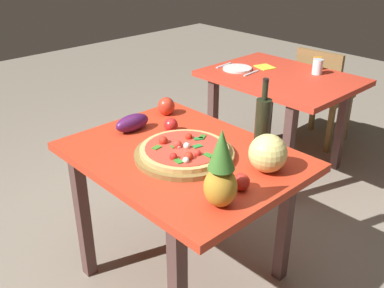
{
  "coord_description": "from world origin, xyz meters",
  "views": [
    {
      "loc": [
        1.41,
        -1.27,
        1.75
      ],
      "look_at": [
        0.03,
        0.03,
        0.82
      ],
      "focal_mm": 41.31,
      "sensor_mm": 36.0,
      "label": 1
    }
  ],
  "objects_px": {
    "pizza_board": "(184,154)",
    "drinking_glass_juice": "(317,63)",
    "tomato_near_board": "(171,125)",
    "pizza": "(184,149)",
    "eggplant": "(132,123)",
    "pineapple_left": "(221,173)",
    "bell_pepper": "(166,106)",
    "napkin_folded": "(265,67)",
    "display_table": "(183,171)",
    "knife_utensil": "(251,73)",
    "melon": "(268,153)",
    "drinking_glass_water": "(318,67)",
    "background_table": "(280,89)",
    "dining_chair": "(321,92)",
    "wine_bottle": "(263,121)",
    "fork_utensil": "(224,65)",
    "tomato_beside_pepper": "(241,182)",
    "dinner_plate": "(237,69)"
  },
  "relations": [
    {
      "from": "tomato_near_board",
      "to": "knife_utensil",
      "type": "xyz_separation_m",
      "value": [
        -0.37,
        1.11,
        -0.03
      ]
    },
    {
      "from": "tomato_beside_pepper",
      "to": "wine_bottle",
      "type": "bearing_deg",
      "value": 117.83
    },
    {
      "from": "background_table",
      "to": "drinking_glass_water",
      "type": "height_order",
      "value": "drinking_glass_water"
    },
    {
      "from": "dining_chair",
      "to": "melon",
      "type": "bearing_deg",
      "value": 109.33
    },
    {
      "from": "pizza",
      "to": "napkin_folded",
      "type": "relative_size",
      "value": 3.02
    },
    {
      "from": "tomato_beside_pepper",
      "to": "tomato_near_board",
      "type": "bearing_deg",
      "value": 165.13
    },
    {
      "from": "dining_chair",
      "to": "melon",
      "type": "distance_m",
      "value": 2.03
    },
    {
      "from": "background_table",
      "to": "pizza_board",
      "type": "xyz_separation_m",
      "value": [
        0.45,
        -1.38,
        0.12
      ]
    },
    {
      "from": "drinking_glass_juice",
      "to": "drinking_glass_water",
      "type": "height_order",
      "value": "drinking_glass_water"
    },
    {
      "from": "pizza_board",
      "to": "dinner_plate",
      "type": "distance_m",
      "value": 1.47
    },
    {
      "from": "napkin_folded",
      "to": "pizza_board",
      "type": "bearing_deg",
      "value": -65.62
    },
    {
      "from": "pizza_board",
      "to": "drinking_glass_juice",
      "type": "bearing_deg",
      "value": 101.81
    },
    {
      "from": "knife_utensil",
      "to": "napkin_folded",
      "type": "height_order",
      "value": "knife_utensil"
    },
    {
      "from": "pizza",
      "to": "dinner_plate",
      "type": "height_order",
      "value": "pizza"
    },
    {
      "from": "pizza",
      "to": "dinner_plate",
      "type": "relative_size",
      "value": 1.92
    },
    {
      "from": "tomato_beside_pepper",
      "to": "dinner_plate",
      "type": "xyz_separation_m",
      "value": [
        -1.14,
        1.28,
        -0.03
      ]
    },
    {
      "from": "wine_bottle",
      "to": "fork_utensil",
      "type": "bearing_deg",
      "value": 140.62
    },
    {
      "from": "drinking_glass_juice",
      "to": "napkin_folded",
      "type": "distance_m",
      "value": 0.39
    },
    {
      "from": "napkin_folded",
      "to": "display_table",
      "type": "bearing_deg",
      "value": -66.42
    },
    {
      "from": "pineapple_left",
      "to": "tomato_near_board",
      "type": "xyz_separation_m",
      "value": [
        -0.65,
        0.31,
        -0.11
      ]
    },
    {
      "from": "eggplant",
      "to": "bell_pepper",
      "type": "bearing_deg",
      "value": 100.27
    },
    {
      "from": "melon",
      "to": "bell_pepper",
      "type": "height_order",
      "value": "melon"
    },
    {
      "from": "fork_utensil",
      "to": "knife_utensil",
      "type": "xyz_separation_m",
      "value": [
        0.28,
        0.0,
        0.0
      ]
    },
    {
      "from": "melon",
      "to": "knife_utensil",
      "type": "distance_m",
      "value": 1.45
    },
    {
      "from": "pizza",
      "to": "wine_bottle",
      "type": "xyz_separation_m",
      "value": [
        0.17,
        0.37,
        0.09
      ]
    },
    {
      "from": "drinking_glass_water",
      "to": "tomato_beside_pepper",
      "type": "bearing_deg",
      "value": -67.71
    },
    {
      "from": "tomato_near_board",
      "to": "background_table",
      "type": "bearing_deg",
      "value": 98.63
    },
    {
      "from": "pizza",
      "to": "drinking_glass_juice",
      "type": "xyz_separation_m",
      "value": [
        -0.36,
        1.7,
        0.01
      ]
    },
    {
      "from": "dining_chair",
      "to": "eggplant",
      "type": "distance_m",
      "value": 2.03
    },
    {
      "from": "bell_pepper",
      "to": "tomato_near_board",
      "type": "height_order",
      "value": "bell_pepper"
    },
    {
      "from": "drinking_glass_water",
      "to": "fork_utensil",
      "type": "distance_m",
      "value": 0.71
    },
    {
      "from": "pizza_board",
      "to": "tomato_near_board",
      "type": "xyz_separation_m",
      "value": [
        -0.26,
        0.14,
        0.02
      ]
    },
    {
      "from": "melon",
      "to": "drinking_glass_water",
      "type": "relative_size",
      "value": 1.56
    },
    {
      "from": "pizza_board",
      "to": "drinking_glass_water",
      "type": "distance_m",
      "value": 1.62
    },
    {
      "from": "drinking_glass_juice",
      "to": "eggplant",
      "type": "bearing_deg",
      "value": -91.87
    },
    {
      "from": "background_table",
      "to": "drinking_glass_juice",
      "type": "height_order",
      "value": "drinking_glass_juice"
    },
    {
      "from": "display_table",
      "to": "napkin_folded",
      "type": "distance_m",
      "value": 1.56
    },
    {
      "from": "background_table",
      "to": "pizza_board",
      "type": "distance_m",
      "value": 1.45
    },
    {
      "from": "eggplant",
      "to": "tomato_near_board",
      "type": "xyz_separation_m",
      "value": [
        0.15,
        0.14,
        -0.01
      ]
    },
    {
      "from": "dinner_plate",
      "to": "pizza",
      "type": "bearing_deg",
      "value": -58.53
    },
    {
      "from": "display_table",
      "to": "dinner_plate",
      "type": "xyz_separation_m",
      "value": [
        -0.73,
        1.23,
        0.11
      ]
    },
    {
      "from": "pizza",
      "to": "eggplant",
      "type": "bearing_deg",
      "value": 179.55
    },
    {
      "from": "drinking_glass_juice",
      "to": "pizza_board",
      "type": "bearing_deg",
      "value": -78.19
    },
    {
      "from": "wine_bottle",
      "to": "tomato_near_board",
      "type": "height_order",
      "value": "wine_bottle"
    },
    {
      "from": "display_table",
      "to": "drinking_glass_water",
      "type": "height_order",
      "value": "drinking_glass_water"
    },
    {
      "from": "drinking_glass_water",
      "to": "wine_bottle",
      "type": "bearing_deg",
      "value": -69.6
    },
    {
      "from": "background_table",
      "to": "knife_utensil",
      "type": "distance_m",
      "value": 0.25
    },
    {
      "from": "pineapple_left",
      "to": "drinking_glass_water",
      "type": "distance_m",
      "value": 1.9
    },
    {
      "from": "pineapple_left",
      "to": "bell_pepper",
      "type": "height_order",
      "value": "pineapple_left"
    },
    {
      "from": "wine_bottle",
      "to": "dining_chair",
      "type": "bearing_deg",
      "value": 111.11
    }
  ]
}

